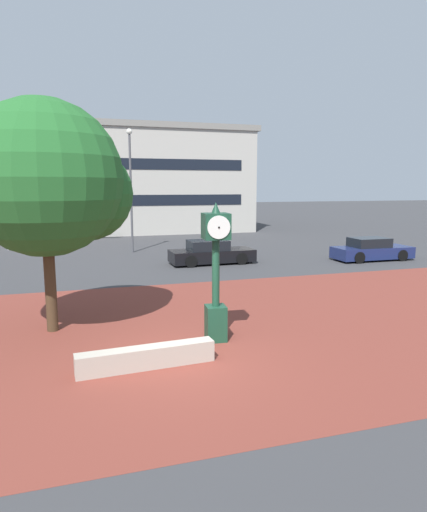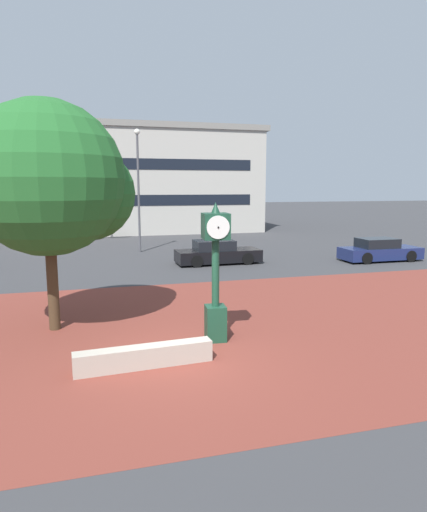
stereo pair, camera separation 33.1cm
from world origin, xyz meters
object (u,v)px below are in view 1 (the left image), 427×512
Objects in this scene: car_street_far at (371,250)px; street_lamp_post at (131,179)px; plaza_tree at (54,182)px; street_clock at (216,270)px; civic_building at (83,180)px; car_street_mid at (211,253)px; flagpole_secondary at (50,166)px; flagpole_primary at (7,183)px.

car_street_far is 14.97m from street_lamp_post.
street_lamp_post is (3.81, 14.80, 0.32)m from plaza_tree.
street_clock is 16.08m from car_street_far.
car_street_far is 0.59× the size of street_lamp_post.
plaza_tree is 18.60m from car_street_far.
plaza_tree is at bearing -64.03° from car_street_far.
car_street_far is at bearing -28.77° from street_lamp_post.
civic_building reaches higher than street_clock.
plaza_tree is 0.86× the size of street_lamp_post.
street_lamp_post is (2.63, -17.15, -0.16)m from civic_building.
car_street_mid is 7.65m from street_lamp_post.
street_clock is 0.42× the size of flagpole_secondary.
flagpole_primary is at bearing -116.74° from car_street_far.
street_lamp_post is (-12.64, 6.94, 4.02)m from car_street_far.
flagpole_secondary is at bearing 108.57° from street_clock.
flagpole_primary is at bearing 115.45° from street_clock.
car_street_far is (9.06, -1.51, -0.00)m from car_street_mid.
flagpole_secondary is (-5.09, 20.53, 3.49)m from street_clock.
plaza_tree is 31.97m from civic_building.
civic_building is at bearing 70.30° from flagpole_primary.
street_lamp_post is (-3.58, 5.43, 4.02)m from car_street_mid.
flagpole_secondary is 0.30× the size of civic_building.
plaza_tree is 12.49m from car_street_mid.
flagpole_primary is at bearing 101.59° from plaza_tree.
street_lamp_post is at bearing -24.43° from flagpole_primary.
street_clock is 0.83× the size of car_street_far.
flagpole_primary is 14.58m from civic_building.
car_street_mid is (3.34, 11.67, -1.39)m from street_clock.
civic_building reaches higher than plaza_tree.
street_clock is at bearing -69.20° from flagpole_primary.
street_clock is 0.49× the size of street_lamp_post.
plaza_tree is 18.29m from flagpole_secondary.
civic_building reaches higher than flagpole_secondary.
car_street_far is at bearing 79.08° from car_street_mid.
car_street_far is 20.90m from flagpole_secondary.
flagpole_primary is (-3.74, 18.23, 0.06)m from plaza_tree.
flagpole_primary is 2.93m from flagpole_secondary.
flagpole_secondary reaches higher than street_clock.
flagpole_primary is at bearing -129.98° from car_street_mid.
street_clock is 22.09m from flagpole_primary.
flagpole_secondary is 1.18× the size of street_lamp_post.
plaza_tree is (-4.06, 2.30, 2.31)m from street_clock.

